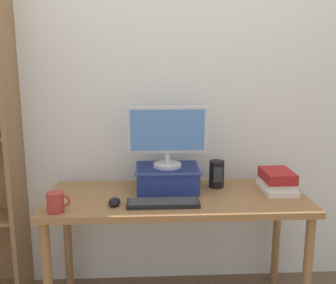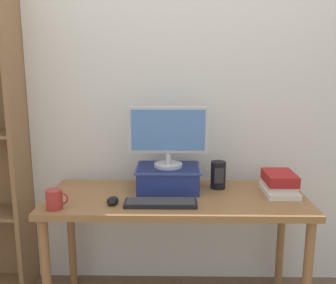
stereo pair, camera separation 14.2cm
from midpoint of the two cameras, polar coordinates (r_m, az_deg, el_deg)
The scene contains 9 objects.
back_wall at distance 2.46m, azimuth 2.93°, elevation 7.65°, with size 7.00×0.08×2.60m.
desk at distance 2.21m, azimuth 3.11°, elevation -10.20°, with size 1.49×0.60×0.73m.
riser_box at distance 2.27m, azimuth 1.83°, elevation -5.39°, with size 0.38×0.30×0.14m.
computer_monitor at distance 2.20m, azimuth 1.88°, elevation 1.27°, with size 0.47×0.17×0.36m.
keyboard at distance 2.04m, azimuth 0.90°, elevation -9.31°, with size 0.39×0.12×0.02m.
computer_mouse at distance 2.07m, azimuth -6.47°, elevation -8.87°, with size 0.06×0.10×0.04m.
book_stack at distance 2.31m, azimuth 18.34°, elevation -6.05°, with size 0.18×0.26×0.13m.
coffee_mug at distance 2.04m, azimuth -14.96°, elevation -8.46°, with size 0.12×0.09×0.10m.
desk_speaker at distance 2.32m, azimuth 9.41°, elevation -4.99°, with size 0.09×0.10×0.17m.
Camera 2 is at (-0.01, -2.06, 1.47)m, focal length 40.00 mm.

